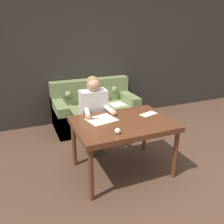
# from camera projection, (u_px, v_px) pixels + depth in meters

# --- Properties ---
(ground_plane) EXTENTS (16.00, 16.00, 0.00)m
(ground_plane) POSITION_uv_depth(u_px,v_px,m) (136.00, 173.00, 3.33)
(ground_plane) COLOR #4C3323
(wall_back) EXTENTS (8.00, 0.06, 2.60)m
(wall_back) POSITION_uv_depth(u_px,v_px,m) (87.00, 58.00, 4.77)
(wall_back) COLOR #2D2823
(wall_back) RESTS_ON ground_plane
(dining_table) EXTENTS (1.29, 0.92, 0.76)m
(dining_table) POSITION_uv_depth(u_px,v_px,m) (123.00, 127.00, 3.14)
(dining_table) COLOR #562D19
(dining_table) RESTS_ON ground_plane
(couch) EXTENTS (1.62, 0.84, 0.90)m
(couch) POSITION_uv_depth(u_px,v_px,m) (95.00, 110.00, 4.76)
(couch) COLOR olive
(couch) RESTS_ON ground_plane
(person) EXTENTS (0.45, 0.55, 1.25)m
(person) POSITION_uv_depth(u_px,v_px,m) (94.00, 116.00, 3.62)
(person) COLOR #33281E
(person) RESTS_ON ground_plane
(pattern_paper_main) EXTENTS (0.42, 0.38, 0.00)m
(pattern_paper_main) POSITION_uv_depth(u_px,v_px,m) (101.00, 119.00, 3.18)
(pattern_paper_main) COLOR beige
(pattern_paper_main) RESTS_ON dining_table
(pattern_paper_offcut) EXTENTS (0.28, 0.19, 0.00)m
(pattern_paper_offcut) POSITION_uv_depth(u_px,v_px,m) (149.00, 114.00, 3.36)
(pattern_paper_offcut) COLOR beige
(pattern_paper_offcut) RESTS_ON dining_table
(scissors) EXTENTS (0.24, 0.15, 0.01)m
(scissors) POSITION_uv_depth(u_px,v_px,m) (97.00, 119.00, 3.20)
(scissors) COLOR silver
(scissors) RESTS_ON dining_table
(pin_cushion) EXTENTS (0.07, 0.07, 0.07)m
(pin_cushion) POSITION_uv_depth(u_px,v_px,m) (118.00, 131.00, 2.76)
(pin_cushion) COLOR #4C3828
(pin_cushion) RESTS_ON dining_table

